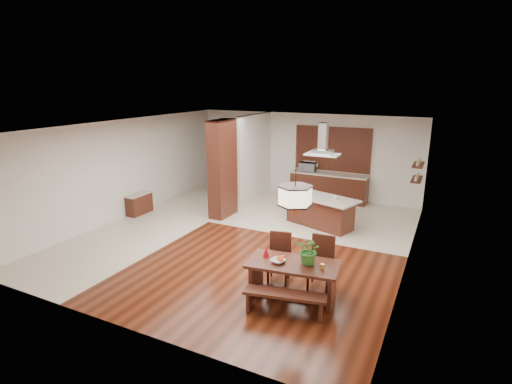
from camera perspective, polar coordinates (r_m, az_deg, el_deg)
The scene contains 25 objects.
room_shell at distance 10.04m, azimuth -1.54°, elevation 4.67°, with size 9.00×9.04×2.92m.
tile_hallway at distance 12.07m, azimuth -13.13°, elevation -3.99°, with size 2.50×9.00×0.01m, color beige.
tile_kitchen at distance 12.36m, azimuth 9.13°, elevation -3.31°, with size 5.50×4.00×0.01m, color beige.
soffit_band at distance 9.92m, azimuth -1.57°, elevation 9.35°, with size 8.00×9.00×0.02m, color #391B0E.
partition_pier at distance 11.86m, azimuth -4.81°, elevation 3.29°, with size 0.45×1.00×2.90m, color black.
partition_stub at distance 13.67m, azimuth -0.27°, elevation 4.97°, with size 0.18×2.40×2.90m, color silver.
hallway_console at distance 12.79m, azimuth -16.34°, elevation -1.65°, with size 0.37×0.88×0.63m, color black.
hallway_doorway at distance 15.30m, azimuth -2.79°, elevation 4.56°, with size 1.10×0.20×2.10m, color black.
rear_counter at distance 13.86m, azimuth 10.34°, elevation 0.73°, with size 2.60×0.62×0.95m.
kitchen_window at distance 13.84m, azimuth 10.89°, elevation 6.08°, with size 2.60×0.08×1.50m, color #AA6233.
shelf_lower at distance 11.63m, azimuth 21.99°, elevation 1.70°, with size 0.26×0.90×0.04m, color black.
shelf_upper at distance 11.55m, azimuth 22.19°, elevation 3.63°, with size 0.26×0.90×0.04m, color black.
dining_table at distance 7.63m, azimuth 5.31°, elevation -11.29°, with size 1.78×1.06×0.70m.
dining_bench at distance 7.26m, azimuth 4.08°, elevation -15.56°, with size 1.45×0.32×0.41m, color black, non-canonical shape.
dining_chair_left at distance 8.18m, azimuth 3.26°, elevation -9.44°, with size 0.44×0.44×1.00m, color black, non-canonical shape.
dining_chair_right at distance 8.01m, azimuth 9.18°, elevation -10.01°, with size 0.46×0.46×1.05m, color black, non-canonical shape.
pendant_lantern at distance 7.03m, azimuth 5.66°, elevation 1.40°, with size 0.64×0.64×1.31m, color #F6EABC, non-canonical shape.
foliage_plant at distance 7.42m, azimuth 7.64°, elevation -8.29°, with size 0.48×0.42×0.53m, color #307025.
fruit_bowl at distance 7.52m, azimuth 3.15°, elevation -9.80°, with size 0.26×0.26×0.06m, color beige.
napkin_cone at distance 7.71m, azimuth 1.44°, elevation -8.55°, with size 0.13×0.13×0.20m, color #9F0B13.
gold_ornament at distance 7.34m, azimuth 9.47°, elevation -10.50°, with size 0.07×0.07×0.11m, color gold.
kitchen_island at distance 11.34m, azimuth 9.11°, elevation -2.67°, with size 2.30×1.54×0.88m.
range_hood at distance 10.90m, azimuth 9.56°, elevation 7.47°, with size 0.90×0.55×0.87m, color silver, non-canonical shape.
island_cup at distance 11.01m, azimuth 11.25°, elevation -0.76°, with size 0.11×0.11×0.09m, color silver.
microwave at distance 13.94m, azimuth 7.40°, elevation 3.60°, with size 0.56×0.38×0.31m, color #B3B5BB.
Camera 1 is at (4.60, -8.72, 3.95)m, focal length 28.00 mm.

